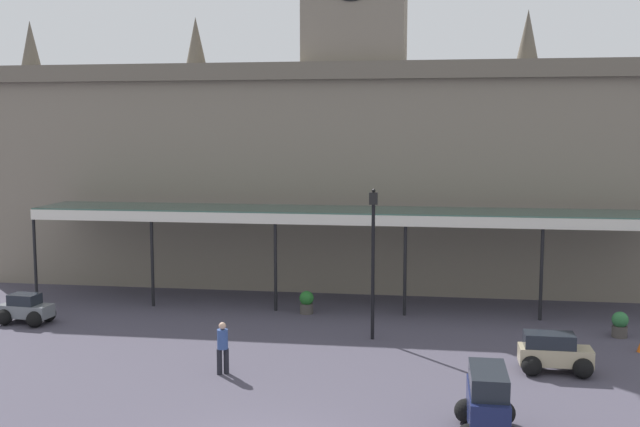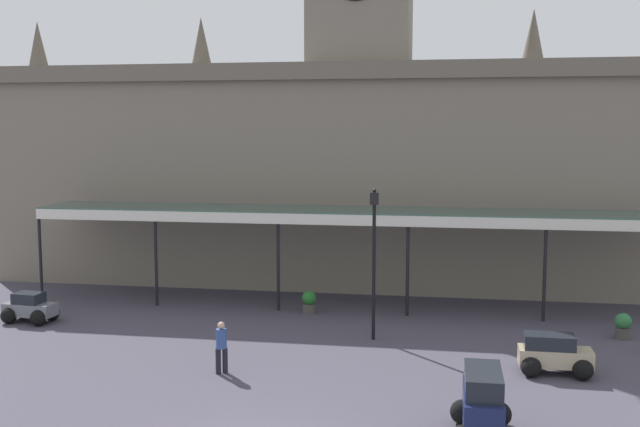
{
  "view_description": "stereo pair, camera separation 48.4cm",
  "coord_description": "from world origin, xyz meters",
  "views": [
    {
      "loc": [
        3.68,
        -16.1,
        7.69
      ],
      "look_at": [
        0.0,
        8.76,
        4.84
      ],
      "focal_mm": 41.73,
      "sensor_mm": 36.0,
      "label": 1
    },
    {
      "loc": [
        4.16,
        -16.02,
        7.69
      ],
      "look_at": [
        0.0,
        8.76,
        4.84
      ],
      "focal_mm": 41.73,
      "sensor_mm": 36.0,
      "label": 2
    }
  ],
  "objects": [
    {
      "name": "pedestrian_crossing_forecourt",
      "position": [
        -2.69,
        5.96,
        0.91
      ],
      "size": [
        0.36,
        0.34,
        1.67
      ],
      "color": "black",
      "rests_on": "ground"
    },
    {
      "name": "car_grey_sedan",
      "position": [
        -12.13,
        10.79,
        0.5
      ],
      "size": [
        2.12,
        1.64,
        1.19
      ],
      "color": "slate",
      "rests_on": "ground"
    },
    {
      "name": "station_building",
      "position": [
        0.0,
        20.98,
        6.07
      ],
      "size": [
        36.39,
        6.36,
        18.19
      ],
      "color": "slate",
      "rests_on": "ground"
    },
    {
      "name": "victorian_lamppost",
      "position": [
        1.68,
        10.59,
        3.41
      ],
      "size": [
        0.3,
        0.3,
        5.56
      ],
      "color": "black",
      "rests_on": "ground"
    },
    {
      "name": "planter_by_canopy",
      "position": [
        10.76,
        12.19,
        0.49
      ],
      "size": [
        0.6,
        0.6,
        0.96
      ],
      "color": "#47423D",
      "rests_on": "ground"
    },
    {
      "name": "car_beige_estate",
      "position": [
        7.67,
        7.66,
        0.56
      ],
      "size": [
        2.26,
        1.56,
        1.27
      ],
      "color": "tan",
      "rests_on": "ground"
    },
    {
      "name": "planter_near_kerb",
      "position": [
        -1.34,
        13.99,
        0.49
      ],
      "size": [
        0.6,
        0.6,
        0.96
      ],
      "color": "#47423D",
      "rests_on": "ground"
    },
    {
      "name": "entrance_canopy",
      "position": [
        -0.0,
        15.58,
        4.08
      ],
      "size": [
        27.45,
        3.26,
        4.25
      ],
      "color": "#38564C",
      "rests_on": "ground"
    },
    {
      "name": "car_navy_van",
      "position": [
        5.2,
        2.24,
        0.81
      ],
      "size": [
        1.6,
        2.41,
        1.77
      ],
      "color": "#19214C",
      "rests_on": "ground"
    }
  ]
}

